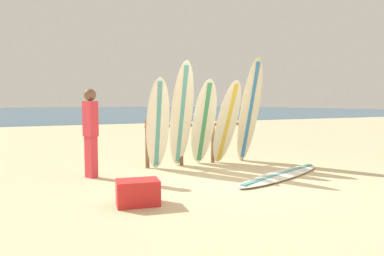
{
  "coord_description": "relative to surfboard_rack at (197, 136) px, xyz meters",
  "views": [
    {
      "loc": [
        -3.36,
        -5.09,
        1.47
      ],
      "look_at": [
        0.28,
        2.58,
        0.83
      ],
      "focal_mm": 32.74,
      "sensor_mm": 36.0,
      "label": 1
    }
  ],
  "objects": [
    {
      "name": "surfboard_leaning_left",
      "position": [
        -0.6,
        -0.43,
        0.5
      ],
      "size": [
        0.68,
        1.17,
        2.32
      ],
      "color": "silver",
      "rests_on": "ground"
    },
    {
      "name": "surfboard_leaning_center_left",
      "position": [
        0.02,
        -0.29,
        0.33
      ],
      "size": [
        0.66,
        0.97,
        1.98
      ],
      "color": "silver",
      "rests_on": "ground"
    },
    {
      "name": "surfboard_lying_on_sand",
      "position": [
        0.85,
        -2.0,
        -0.63
      ],
      "size": [
        2.86,
        1.56,
        0.08
      ],
      "color": "white",
      "rests_on": "ground"
    },
    {
      "name": "surfboard_leaning_center_right",
      "position": [
        1.18,
        -0.41,
        0.58
      ],
      "size": [
        0.56,
        0.84,
        2.49
      ],
      "color": "beige",
      "rests_on": "ground"
    },
    {
      "name": "cooler_box",
      "position": [
        -2.24,
        -2.61,
        -0.48
      ],
      "size": [
        0.66,
        0.49,
        0.36
      ],
      "primitive_type": "cube",
      "rotation": [
        0.0,
        0.0,
        -0.16
      ],
      "color": "red",
      "rests_on": "ground"
    },
    {
      "name": "surfboard_leaning_far_left",
      "position": [
        -1.11,
        -0.35,
        0.33
      ],
      "size": [
        0.57,
        0.64,
        1.98
      ],
      "color": "white",
      "rests_on": "ground"
    },
    {
      "name": "beachgoer_standing",
      "position": [
        -2.53,
        -0.47,
        0.28
      ],
      "size": [
        0.28,
        0.32,
        1.72
      ],
      "color": "#D8333F",
      "rests_on": "ground"
    },
    {
      "name": "small_boat_offshore",
      "position": [
        9.51,
        21.84,
        -0.41
      ],
      "size": [
        2.1,
        2.68,
        0.71
      ],
      "color": "silver",
      "rests_on": "ocean_water"
    },
    {
      "name": "ocean_water",
      "position": [
        -0.28,
        55.72,
        -0.66
      ],
      "size": [
        120.0,
        80.0,
        0.01
      ],
      "primitive_type": "cube",
      "color": "navy",
      "rests_on": "ground"
    },
    {
      "name": "ground_plane",
      "position": [
        -0.28,
        -2.28,
        -0.66
      ],
      "size": [
        120.0,
        120.0,
        0.0
      ],
      "primitive_type": "plane",
      "color": "#D3BC8C"
    },
    {
      "name": "surfboard_leaning_center",
      "position": [
        0.55,
        -0.43,
        0.32
      ],
      "size": [
        0.57,
        0.88,
        1.96
      ],
      "color": "silver",
      "rests_on": "ground"
    },
    {
      "name": "surfboard_rack",
      "position": [
        0.0,
        0.0,
        0.0
      ],
      "size": [
        2.58,
        0.09,
        1.08
      ],
      "color": "brown",
      "rests_on": "ground"
    }
  ]
}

